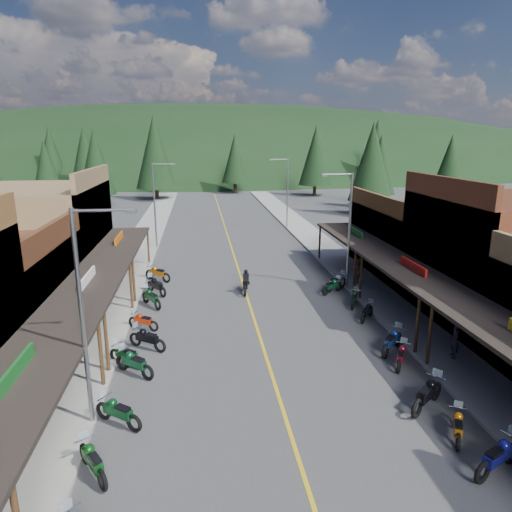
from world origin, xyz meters
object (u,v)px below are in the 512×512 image
object	(u,v)px
shop_east_3	(418,240)
pine_11	(372,162)
bike_west_4	(92,460)
bike_east_10	(332,285)
bike_west_10	(151,297)
pedestrian_east_a	(455,340)
bike_east_7	(392,340)
bike_east_11	(336,281)
bike_east_5	(427,393)
bike_east_9	(354,298)
streetlight_2	(348,226)
bike_east_3	(499,455)
shop_east_2	(499,260)
pine_1	(85,154)
bike_west_6	(134,362)
pine_2	(155,152)
bike_west_9	(143,320)
bike_west_11	(156,285)
pine_8	(47,173)
shop_west_3	(43,237)
pine_7	(51,154)
pine_3	(235,159)
bike_west_5	(118,411)
streetlight_0	(86,310)
streetlight_3	(286,190)
bike_west_7	(127,354)
pine_9	(380,165)
bike_west_8	(147,338)
streetlight_1	(156,201)
rider_on_bike	(246,283)
pine_6	(450,158)
bike_east_4	(458,425)
pedestrian_east_b	(357,270)
pine_4	(316,155)
bike_east_6	(401,355)

from	to	relation	value
shop_east_3	pine_11	world-z (taller)	pine_11
bike_west_4	bike_east_10	world-z (taller)	bike_west_4
bike_west_10	pedestrian_east_a	bearing A→B (deg)	-63.64
bike_east_7	bike_east_11	bearing A→B (deg)	134.22
bike_east_5	bike_east_9	world-z (taller)	bike_east_5
streetlight_2	bike_east_3	world-z (taller)	streetlight_2
shop_east_2	pine_1	bearing A→B (deg)	118.95
pine_11	bike_west_6	distance (m)	48.61
pine_2	pedestrian_east_a	xyz separation A→B (m)	(18.74, -60.93, -6.98)
bike_east_3	shop_east_2	bearing A→B (deg)	121.09
bike_west_9	bike_west_11	size ratio (longest dim) A/B	0.84
pine_8	bike_east_3	size ratio (longest dim) A/B	4.38
shop_west_3	bike_west_4	bearing A→B (deg)	-69.99
pine_7	pine_8	size ratio (longest dim) A/B	1.25
pine_3	bike_west_6	bearing A→B (deg)	-98.32
pine_3	bike_west_5	size ratio (longest dim) A/B	5.12
pine_8	bike_east_10	xyz separation A→B (m)	(27.78, -32.91, -5.41)
bike_west_10	bike_east_7	xyz separation A→B (m)	(12.28, -7.86, -0.00)
bike_west_6	bike_east_7	xyz separation A→B (m)	(12.21, 0.73, -0.00)
bike_east_9	bike_east_11	distance (m)	3.18
shop_west_3	pine_8	distance (m)	29.95
streetlight_0	bike_east_3	world-z (taller)	streetlight_0
streetlight_2	streetlight_3	bearing A→B (deg)	90.00
pine_2	streetlight_3	bearing A→B (deg)	-58.81
bike_east_3	pine_8	bearing A→B (deg)	-176.62
pine_1	bike_west_7	size ratio (longest dim) A/B	6.12
bike_west_11	bike_east_11	world-z (taller)	bike_west_11
bike_west_4	bike_west_5	distance (m)	2.57
pine_7	pine_9	size ratio (longest dim) A/B	1.16
shop_west_3	streetlight_2	distance (m)	21.02
pine_2	bike_east_7	xyz separation A→B (m)	(16.18, -59.80, -7.35)
streetlight_3	bike_west_4	size ratio (longest dim) A/B	3.82
streetlight_2	bike_east_10	distance (m)	4.17
bike_west_8	streetlight_1	bearing A→B (deg)	38.33
bike_east_5	rider_on_bike	bearing A→B (deg)	162.34
bike_west_9	pine_2	bearing A→B (deg)	35.31
pine_1	bike_east_10	size ratio (longest dim) A/B	6.34
pine_6	pedestrian_east_a	bearing A→B (deg)	-119.10
bike_east_4	bike_east_10	size ratio (longest dim) A/B	0.96
shop_west_3	pine_2	bearing A→B (deg)	85.37
pedestrian_east_a	pedestrian_east_b	distance (m)	11.62
shop_west_3	bike_west_6	size ratio (longest dim) A/B	4.83
bike_east_4	bike_east_10	world-z (taller)	bike_east_10
shop_east_2	streetlight_2	world-z (taller)	shop_east_2
bike_west_5	pine_4	bearing A→B (deg)	16.57
bike_east_6	pedestrian_east_a	distance (m)	2.77
streetlight_3	pine_11	world-z (taller)	pine_11
pine_3	pine_11	size ratio (longest dim) A/B	0.89
shop_east_2	bike_east_7	xyz separation A→B (m)	(-7.60, -3.50, -2.88)
bike_east_5	bike_east_6	xyz separation A→B (m)	(0.48, 3.36, -0.11)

